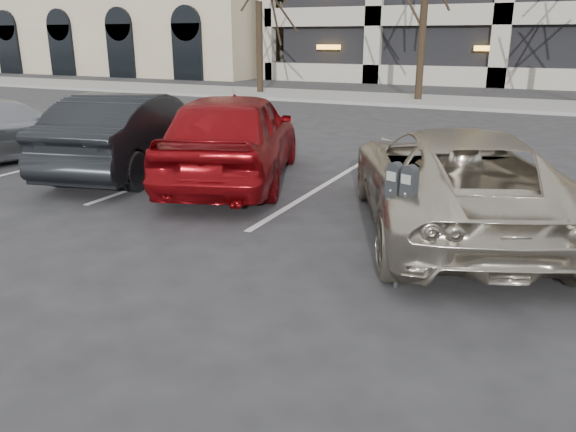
{
  "coord_description": "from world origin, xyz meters",
  "views": [
    {
      "loc": [
        2.07,
        -6.28,
        2.42
      ],
      "look_at": [
        -0.06,
        -1.86,
        0.85
      ],
      "focal_mm": 35.0,
      "sensor_mm": 36.0,
      "label": 1
    }
  ],
  "objects": [
    {
      "name": "ground",
      "position": [
        0.0,
        0.0,
        0.0
      ],
      "size": [
        140.0,
        140.0,
        0.0
      ],
      "primitive_type": "plane",
      "color": "#28282B",
      "rests_on": "ground"
    },
    {
      "name": "sidewalk",
      "position": [
        0.0,
        16.0,
        0.06
      ],
      "size": [
        80.0,
        4.0,
        0.12
      ],
      "primitive_type": "cube",
      "color": "gray",
      "rests_on": "ground"
    },
    {
      "name": "stall_lines",
      "position": [
        -1.4,
        2.3,
        0.01
      ],
      "size": [
        16.9,
        5.2,
        0.0
      ],
      "color": "silver",
      "rests_on": "ground"
    },
    {
      "name": "parking_meter",
      "position": [
        0.79,
        -1.12,
        0.96
      ],
      "size": [
        0.34,
        0.23,
        1.25
      ],
      "rotation": [
        0.0,
        0.0,
        -0.37
      ],
      "color": "black",
      "rests_on": "ground"
    },
    {
      "name": "suv_silver",
      "position": [
        0.96,
        0.97,
        0.67
      ],
      "size": [
        3.93,
        5.34,
        1.36
      ],
      "rotation": [
        0.0,
        0.0,
        3.53
      ],
      "color": "#BBB29F",
      "rests_on": "ground"
    },
    {
      "name": "car_red",
      "position": [
        -2.93,
        1.95,
        0.8
      ],
      "size": [
        3.38,
        5.07,
        1.6
      ],
      "primitive_type": "imported",
      "rotation": [
        0.0,
        0.0,
        3.49
      ],
      "color": "maroon",
      "rests_on": "ground"
    },
    {
      "name": "car_dark",
      "position": [
        -5.01,
        1.83,
        0.73
      ],
      "size": [
        2.52,
        4.69,
        1.47
      ],
      "primitive_type": "imported",
      "rotation": [
        0.0,
        0.0,
        3.37
      ],
      "color": "black",
      "rests_on": "ground"
    },
    {
      "name": "car_silver",
      "position": [
        -8.15,
        1.46,
        0.64
      ],
      "size": [
        2.67,
        4.7,
        1.28
      ],
      "primitive_type": "imported",
      "rotation": [
        0.0,
        0.0,
        2.93
      ],
      "color": "#AAAEB2",
      "rests_on": "ground"
    }
  ]
}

